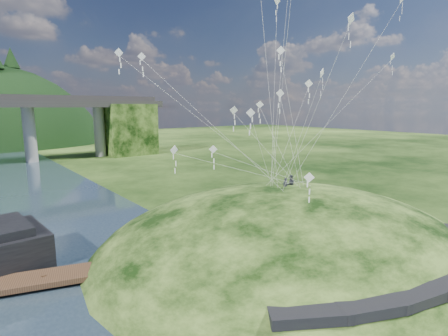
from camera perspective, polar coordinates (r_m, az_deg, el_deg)
ground at (r=26.44m, az=1.24°, el=-17.94°), size 320.00×320.00×0.00m
grass_hill at (r=33.40m, az=10.01°, el=-14.73°), size 36.00×32.00×13.00m
footpath at (r=25.91m, az=29.74°, el=-14.81°), size 22.29×5.84×0.83m
wooden_dock at (r=28.36m, az=-20.29°, el=-15.44°), size 15.75×6.97×1.12m
kite_flyers at (r=34.34m, az=10.65°, el=-1.22°), size 2.09×1.15×1.93m
kite_swarm at (r=32.64m, az=7.45°, el=15.15°), size 21.56×16.52×20.51m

